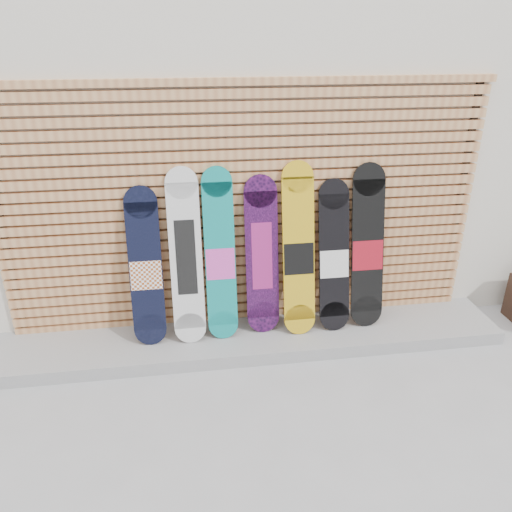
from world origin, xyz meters
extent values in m
plane|color=#969699|center=(0.00, 0.00, 0.00)|extent=(80.00, 80.00, 0.00)
cube|color=beige|center=(0.50, 3.50, 1.80)|extent=(12.00, 5.00, 3.60)
cube|color=gray|center=(-0.15, 0.68, 0.06)|extent=(4.60, 0.70, 0.12)
cube|color=#BF804F|center=(-0.15, 0.97, 0.14)|extent=(4.20, 0.05, 0.08)
cube|color=#BF804F|center=(-0.15, 0.97, 0.23)|extent=(4.20, 0.05, 0.08)
cube|color=#BF804F|center=(-0.15, 0.97, 0.33)|extent=(4.20, 0.05, 0.07)
cube|color=#BF804F|center=(-0.15, 0.97, 0.43)|extent=(4.20, 0.05, 0.07)
cube|color=#BF804F|center=(-0.15, 0.97, 0.53)|extent=(4.20, 0.05, 0.07)
cube|color=#BF804F|center=(-0.15, 0.97, 0.62)|extent=(4.20, 0.05, 0.07)
cube|color=#BF804F|center=(-0.15, 0.97, 0.72)|extent=(4.20, 0.05, 0.07)
cube|color=#BF804F|center=(-0.15, 0.97, 0.82)|extent=(4.20, 0.05, 0.07)
cube|color=#BF804F|center=(-0.15, 0.97, 0.91)|extent=(4.20, 0.05, 0.07)
cube|color=#BF804F|center=(-0.15, 0.97, 1.01)|extent=(4.20, 0.05, 0.08)
cube|color=#BF804F|center=(-0.15, 0.97, 1.11)|extent=(4.20, 0.05, 0.08)
cube|color=#BF804F|center=(-0.15, 0.97, 1.20)|extent=(4.20, 0.05, 0.08)
cube|color=#BF804F|center=(-0.15, 0.97, 1.30)|extent=(4.20, 0.05, 0.08)
cube|color=#BF804F|center=(-0.15, 0.97, 1.40)|extent=(4.20, 0.05, 0.08)
cube|color=#BF804F|center=(-0.15, 0.97, 1.50)|extent=(4.20, 0.05, 0.08)
cube|color=#BF804F|center=(-0.15, 0.97, 1.59)|extent=(4.20, 0.05, 0.08)
cube|color=#BF804F|center=(-0.15, 0.97, 1.69)|extent=(4.20, 0.05, 0.08)
cube|color=#BF804F|center=(-0.15, 0.97, 1.79)|extent=(4.20, 0.05, 0.08)
cube|color=#BF804F|center=(-0.15, 0.97, 1.88)|extent=(4.20, 0.05, 0.08)
cube|color=#BF804F|center=(-0.15, 0.97, 1.98)|extent=(4.20, 0.05, 0.08)
cube|color=#BF804F|center=(-0.15, 0.97, 2.08)|extent=(4.20, 0.05, 0.08)
cube|color=#BF804F|center=(-0.15, 0.97, 2.17)|extent=(4.20, 0.05, 0.08)
cube|color=black|center=(-2.17, 0.99, 1.12)|extent=(0.06, 0.04, 2.23)
cube|color=black|center=(1.87, 0.99, 1.12)|extent=(0.06, 0.04, 2.23)
cube|color=#BF804F|center=(-0.15, 0.97, 2.26)|extent=(4.26, 0.07, 0.06)
cube|color=black|center=(-1.02, 0.78, 0.80)|extent=(0.28, 0.28, 1.08)
cylinder|color=black|center=(-1.02, 0.65, 0.26)|extent=(0.28, 0.09, 0.28)
cylinder|color=black|center=(-1.02, 0.90, 1.34)|extent=(0.28, 0.09, 0.28)
cube|color=white|center=(-1.02, 0.76, 0.73)|extent=(0.26, 0.08, 0.25)
cube|color=silver|center=(-0.68, 0.77, 0.87)|extent=(0.27, 0.30, 1.24)
cylinder|color=silver|center=(-0.68, 0.63, 0.25)|extent=(0.27, 0.08, 0.27)
cylinder|color=silver|center=(-0.68, 0.90, 1.49)|extent=(0.27, 0.08, 0.27)
cube|color=black|center=(-0.68, 0.77, 0.87)|extent=(0.17, 0.17, 0.64)
cube|color=#0D8482|center=(-0.39, 0.78, 0.86)|extent=(0.26, 0.28, 1.24)
cylinder|color=#0D8482|center=(-0.39, 0.65, 0.25)|extent=(0.26, 0.07, 0.26)
cylinder|color=#0D8482|center=(-0.39, 0.91, 1.48)|extent=(0.26, 0.07, 0.26)
cube|color=#F255C9|center=(-0.39, 0.76, 0.79)|extent=(0.25, 0.08, 0.27)
cube|color=black|center=(-0.02, 0.80, 0.82)|extent=(0.29, 0.23, 1.12)
cylinder|color=black|center=(-0.02, 0.70, 0.26)|extent=(0.29, 0.07, 0.29)
cylinder|color=black|center=(-0.02, 0.91, 1.38)|extent=(0.29, 0.07, 0.29)
cube|color=#9A1E6D|center=(-0.02, 0.80, 0.82)|extent=(0.18, 0.14, 0.59)
cube|color=gold|center=(0.30, 0.76, 0.88)|extent=(0.28, 0.30, 1.24)
cylinder|color=gold|center=(0.30, 0.62, 0.26)|extent=(0.28, 0.08, 0.28)
cylinder|color=gold|center=(0.30, 0.90, 1.50)|extent=(0.28, 0.08, 0.28)
cube|color=black|center=(0.30, 0.75, 0.80)|extent=(0.27, 0.09, 0.28)
cube|color=black|center=(0.63, 0.77, 0.79)|extent=(0.28, 0.29, 1.08)
cylinder|color=black|center=(0.63, 0.64, 0.25)|extent=(0.28, 0.09, 0.27)
cylinder|color=black|center=(0.63, 0.90, 1.33)|extent=(0.28, 0.09, 0.27)
cube|color=silver|center=(0.63, 0.75, 0.72)|extent=(0.26, 0.08, 0.25)
cube|color=black|center=(0.94, 0.78, 0.86)|extent=(0.30, 0.26, 1.19)
cylinder|color=black|center=(0.94, 0.66, 0.26)|extent=(0.30, 0.08, 0.29)
cylinder|color=black|center=(0.94, 0.90, 1.45)|extent=(0.30, 0.08, 0.29)
cube|color=maroon|center=(0.94, 0.77, 0.78)|extent=(0.28, 0.08, 0.27)
camera|label=1|loc=(-0.65, -3.12, 2.65)|focal=35.00mm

